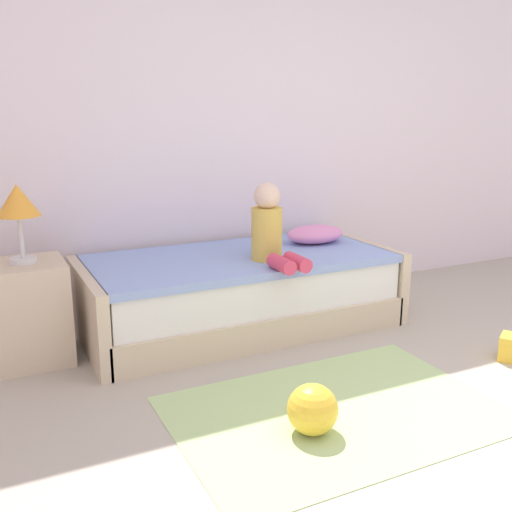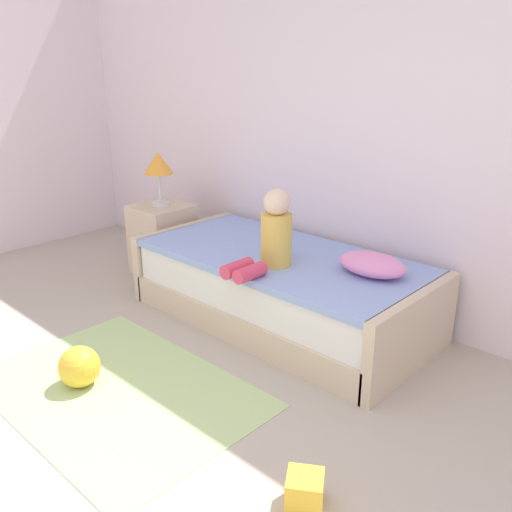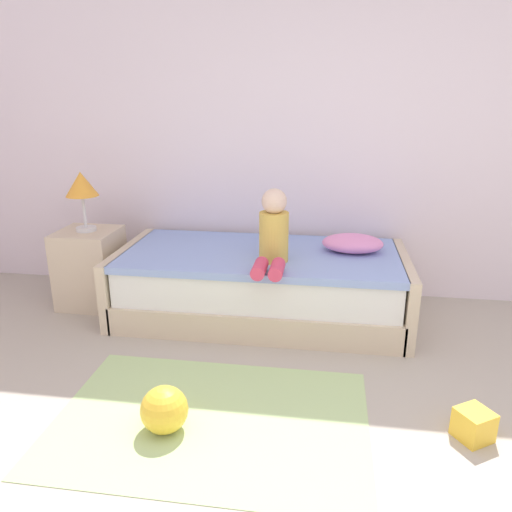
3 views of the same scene
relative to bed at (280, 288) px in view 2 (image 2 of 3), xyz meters
The scene contains 9 objects.
wall_rear 1.50m from the bed, 42.43° to the left, with size 7.20×0.10×2.90m, color white.
bed is the anchor object (origin of this frame).
nightstand 1.35m from the bed, behind, with size 0.44×0.44×0.60m, color beige.
table_lamp 1.52m from the bed, behind, with size 0.24×0.24×0.45m.
child_figure 0.52m from the bed, 63.84° to the right, with size 0.20×0.51×0.50m.
pillow 0.74m from the bed, ahead, with size 0.44×0.30×0.13m, color #EA8CC6.
toy_ball 1.44m from the bed, 101.38° to the right, with size 0.24×0.24×0.24m, color yellow.
area_rug 1.32m from the bed, 93.39° to the right, with size 1.60×1.10×0.01m, color #B2D189.
toy_block 1.75m from the bed, 45.84° to the right, with size 0.15×0.15×0.15m, color yellow.
Camera 2 is at (1.64, -0.70, 1.76)m, focal length 38.41 mm.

